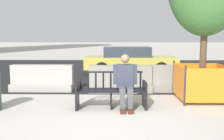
% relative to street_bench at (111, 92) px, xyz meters
% --- Properties ---
extents(ground_plane, '(200.00, 200.00, 0.00)m').
position_rel_street_bench_xyz_m(ground_plane, '(-0.25, -1.25, -0.40)').
color(ground_plane, '#B7B2A8').
extents(street_asphalt, '(120.00, 12.00, 0.01)m').
position_rel_street_bench_xyz_m(street_asphalt, '(-0.25, 7.45, -0.39)').
color(street_asphalt, black).
rests_on(street_asphalt, ground).
extents(street_bench, '(1.71, 0.60, 0.88)m').
position_rel_street_bench_xyz_m(street_bench, '(0.00, 0.00, 0.00)').
color(street_bench, black).
rests_on(street_bench, ground).
extents(seated_person, '(0.58, 0.73, 1.31)m').
position_rel_street_bench_xyz_m(seated_person, '(0.34, -0.04, 0.29)').
color(seated_person, '#383D4C').
rests_on(seated_person, ground).
extents(jersey_barrier_centre, '(2.02, 0.73, 0.84)m').
position_rel_street_bench_xyz_m(jersey_barrier_centre, '(0.26, 1.92, -0.06)').
color(jersey_barrier_centre, gray).
rests_on(jersey_barrier_centre, ground).
extents(jersey_barrier_left, '(2.00, 0.69, 0.84)m').
position_rel_street_bench_xyz_m(jersey_barrier_left, '(-2.28, 2.04, -0.06)').
color(jersey_barrier_left, '#ADA89E').
rests_on(jersey_barrier_left, ground).
extents(jersey_barrier_right, '(2.01, 0.70, 0.84)m').
position_rel_street_bench_xyz_m(jersey_barrier_right, '(2.24, 2.02, -0.06)').
color(jersey_barrier_right, gray).
rests_on(jersey_barrier_right, ground).
extents(construction_fence, '(1.32, 1.32, 1.04)m').
position_rel_street_bench_xyz_m(construction_fence, '(2.49, 0.84, 0.12)').
color(construction_fence, '#2D2D33').
rests_on(construction_fence, ground).
extents(car_taxi_near, '(4.34, 1.89, 1.29)m').
position_rel_street_bench_xyz_m(car_taxi_near, '(0.77, 6.02, 0.26)').
color(car_taxi_near, '#DBC64C').
rests_on(car_taxi_near, ground).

